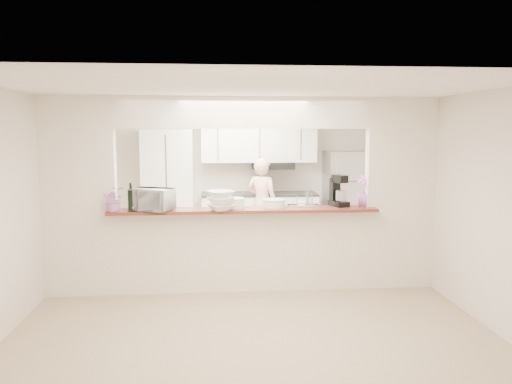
{
  "coord_description": "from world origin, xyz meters",
  "views": [
    {
      "loc": [
        -0.38,
        -6.31,
        2.07
      ],
      "look_at": [
        0.18,
        0.3,
        1.26
      ],
      "focal_mm": 35.0,
      "sensor_mm": 36.0,
      "label": 1
    }
  ],
  "objects": [
    {
      "name": "flower_left",
      "position": [
        -1.6,
        -0.15,
        1.25
      ],
      "size": [
        0.32,
        0.29,
        0.31
      ],
      "primitive_type": "imported",
      "rotation": [
        0.0,
        0.0,
        0.17
      ],
      "color": "#C96AAB",
      "rests_on": "bar_counter"
    },
    {
      "name": "utensil_caddy",
      "position": [
        0.8,
        0.05,
        1.17
      ],
      "size": [
        0.23,
        0.15,
        0.2
      ],
      "color": "silver",
      "rests_on": "bar_counter"
    },
    {
      "name": "person",
      "position": [
        0.46,
        2.3,
        0.8
      ],
      "size": [
        0.7,
        0.64,
        1.59
      ],
      "primitive_type": "imported",
      "rotation": [
        0.0,
        0.0,
        2.55
      ],
      "color": "#DBA68E",
      "rests_on": "floor"
    },
    {
      "name": "flower_right",
      "position": [
        1.6,
        0.05,
        1.29
      ],
      "size": [
        0.3,
        0.3,
        0.41
      ],
      "primitive_type": "imported",
      "rotation": [
        0.0,
        0.0,
        -0.42
      ],
      "color": "#A965BC",
      "rests_on": "bar_counter"
    },
    {
      "name": "wine_bottle_a",
      "position": [
        -1.4,
        -0.09,
        1.22
      ],
      "size": [
        0.06,
        0.06,
        0.32
      ],
      "color": "black",
      "rests_on": "bar_counter"
    },
    {
      "name": "refrigerator",
      "position": [
        2.05,
        2.65,
        0.85
      ],
      "size": [
        0.75,
        0.7,
        1.7
      ],
      "primitive_type": "cube",
      "color": "#A1A2A6",
      "rests_on": "floor"
    },
    {
      "name": "floor",
      "position": [
        0.0,
        0.0,
        0.0
      ],
      "size": [
        6.0,
        6.0,
        0.0
      ],
      "primitive_type": "plane",
      "color": "tan",
      "rests_on": "ground"
    },
    {
      "name": "plate_stack_a",
      "position": [
        -0.13,
        0.03,
        1.15
      ],
      "size": [
        0.28,
        0.28,
        0.13
      ],
      "color": "white",
      "rests_on": "bar_counter"
    },
    {
      "name": "kitchen_cabinets",
      "position": [
        -0.19,
        2.72,
        0.97
      ],
      "size": [
        3.15,
        0.62,
        2.25
      ],
      "color": "white",
      "rests_on": "floor"
    },
    {
      "name": "tile_overlay",
      "position": [
        0.0,
        1.55,
        0.01
      ],
      "size": [
        5.0,
        2.9,
        0.01
      ],
      "primitive_type": "cube",
      "color": "beige",
      "rests_on": "floor"
    },
    {
      "name": "serving_bowls",
      "position": [
        -0.3,
        -0.17,
        1.21
      ],
      "size": [
        0.42,
        0.42,
        0.24
      ],
      "primitive_type": "imported",
      "rotation": [
        0.0,
        0.0,
        0.38
      ],
      "color": "white",
      "rests_on": "bar_counter"
    },
    {
      "name": "toaster_oven",
      "position": [
        -1.15,
        -0.1,
        1.23
      ],
      "size": [
        0.59,
        0.5,
        0.27
      ],
      "primitive_type": "imported",
      "rotation": [
        0.0,
        0.0,
        -0.39
      ],
      "color": "silver",
      "rests_on": "bar_counter"
    },
    {
      "name": "tan_bowl",
      "position": [
        0.37,
        -0.03,
        1.12
      ],
      "size": [
        0.14,
        0.14,
        0.06
      ],
      "primitive_type": "cylinder",
      "color": "#C6B28B",
      "rests_on": "bar_counter"
    },
    {
      "name": "bar_counter",
      "position": [
        0.0,
        -0.0,
        0.58
      ],
      "size": [
        3.4,
        0.38,
        1.09
      ],
      "color": "silver",
      "rests_on": "floor"
    },
    {
      "name": "partition",
      "position": [
        0.0,
        0.0,
        1.48
      ],
      "size": [
        5.0,
        0.15,
        2.5
      ],
      "color": "silver",
      "rests_on": "floor"
    },
    {
      "name": "wine_bottle_b",
      "position": [
        -1.4,
        -0.15,
        1.23
      ],
      "size": [
        0.07,
        0.07,
        0.35
      ],
      "color": "black",
      "rests_on": "bar_counter"
    },
    {
      "name": "plate_stack_b",
      "position": [
        0.39,
        0.03,
        1.14
      ],
      "size": [
        0.3,
        0.3,
        0.1
      ],
      "color": "white",
      "rests_on": "bar_counter"
    },
    {
      "name": "red_bowl",
      "position": [
        -0.15,
        0.08,
        1.12
      ],
      "size": [
        0.14,
        0.14,
        0.07
      ],
      "primitive_type": "cylinder",
      "color": "maroon",
      "rests_on": "bar_counter"
    },
    {
      "name": "stand_mixer",
      "position": [
        1.25,
        0.06,
        1.27
      ],
      "size": [
        0.25,
        0.32,
        0.41
      ],
      "color": "black",
      "rests_on": "bar_counter"
    }
  ]
}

